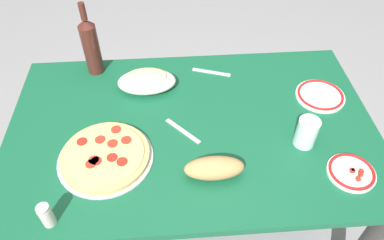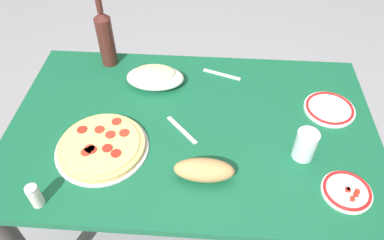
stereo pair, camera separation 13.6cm
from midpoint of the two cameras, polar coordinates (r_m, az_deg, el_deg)
ground_plane at (r=1.98m, az=-2.04°, el=-15.53°), size 8.00×8.00×0.00m
dining_table at (r=1.47m, az=-2.65°, el=-4.06°), size 1.39×0.87×0.73m
pepperoni_pizza at (r=1.32m, az=-16.31°, el=-5.61°), size 0.33×0.33×0.03m
baked_pasta_dish at (r=1.53m, az=-9.64°, el=5.98°), size 0.24×0.15×0.08m
wine_bottle at (r=1.62m, az=-17.92°, el=10.94°), size 0.07×0.07×0.32m
water_glass at (r=1.32m, az=14.69°, el=-2.04°), size 0.08×0.08×0.11m
side_plate_near at (r=1.32m, az=20.97°, el=-7.76°), size 0.16×0.16×0.02m
side_plate_far at (r=1.56m, az=17.07°, el=3.59°), size 0.20×0.20×0.02m
bread_loaf at (r=1.21m, az=0.26°, el=-7.69°), size 0.20×0.08×0.08m
spice_shaker at (r=1.21m, az=-24.92°, el=-13.54°), size 0.04×0.04×0.09m
fork_left at (r=1.61m, az=0.63°, el=7.36°), size 0.17×0.07×0.00m
fork_right at (r=1.36m, az=-4.29°, el=-1.88°), size 0.13×0.14×0.00m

